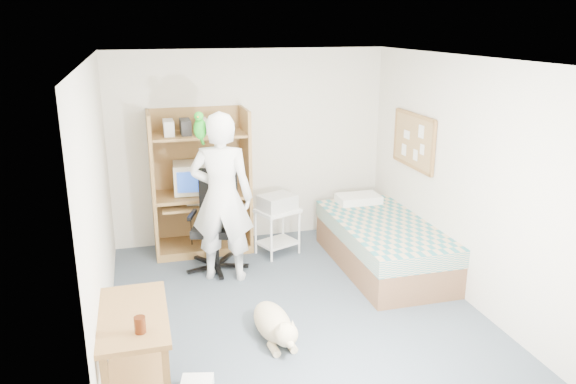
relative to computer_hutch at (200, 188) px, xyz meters
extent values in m
plane|color=#46525F|center=(0.70, -1.74, -0.82)|extent=(4.00, 4.00, 0.00)
cube|color=silver|center=(0.70, 0.26, 0.43)|extent=(3.60, 0.02, 2.50)
cube|color=silver|center=(2.50, -1.74, 0.43)|extent=(0.02, 4.00, 2.50)
cube|color=silver|center=(-1.10, -1.74, 0.43)|extent=(0.02, 4.00, 2.50)
cube|color=white|center=(0.70, -1.74, 1.68)|extent=(3.60, 4.00, 0.02)
cube|color=brown|center=(-0.58, -0.04, 0.08)|extent=(0.04, 0.60, 1.80)
cube|color=brown|center=(0.58, -0.04, 0.08)|extent=(0.04, 0.60, 1.80)
cube|color=brown|center=(0.00, 0.25, 0.08)|extent=(1.20, 0.02, 1.80)
cube|color=brown|center=(0.00, -0.04, -0.08)|extent=(1.12, 0.60, 0.04)
cube|color=brown|center=(0.00, -0.12, -0.18)|extent=(1.00, 0.50, 0.03)
cube|color=brown|center=(0.00, -0.04, 0.68)|extent=(1.12, 0.55, 0.03)
cube|color=brown|center=(0.00, -0.04, -0.77)|extent=(1.12, 0.60, 0.10)
cube|color=brown|center=(2.00, -1.14, -0.64)|extent=(1.00, 2.00, 0.36)
cube|color=teal|center=(2.00, -1.14, -0.36)|extent=(1.02, 2.02, 0.20)
cube|color=white|center=(2.00, -0.34, -0.22)|extent=(0.55, 0.35, 0.12)
cube|color=brown|center=(-0.85, -2.94, -0.09)|extent=(0.50, 1.00, 0.04)
cube|color=brown|center=(-1.05, -2.49, -0.47)|extent=(0.05, 0.05, 0.70)
cube|color=brown|center=(-0.65, -2.49, -0.47)|extent=(0.05, 0.05, 0.70)
cube|color=brown|center=(-0.85, -2.94, -0.62)|extent=(0.46, 0.92, 0.03)
cube|color=#A27848|center=(2.48, -0.84, 0.63)|extent=(0.03, 0.90, 0.60)
cube|color=brown|center=(2.47, -0.84, 0.94)|extent=(0.04, 0.94, 0.04)
cube|color=brown|center=(2.47, -0.84, 0.32)|extent=(0.04, 0.94, 0.04)
cylinder|color=black|center=(0.08, -0.67, -0.78)|extent=(0.65, 0.65, 0.06)
cylinder|color=black|center=(0.08, -0.67, -0.57)|extent=(0.06, 0.06, 0.43)
cube|color=black|center=(0.08, -0.67, -0.31)|extent=(0.63, 0.63, 0.09)
cube|color=black|center=(0.16, -0.44, 0.04)|extent=(0.45, 0.21, 0.59)
cube|color=black|center=(-0.18, -0.59, -0.15)|extent=(0.14, 0.32, 0.04)
cube|color=black|center=(0.34, -0.76, -0.15)|extent=(0.14, 0.32, 0.04)
imported|color=white|center=(0.13, -0.92, 0.14)|extent=(0.81, 0.66, 1.91)
ellipsoid|color=#128213|center=(-0.07, -0.90, 0.91)|extent=(0.14, 0.14, 0.22)
sphere|color=#128213|center=(-0.08, -0.94, 1.05)|extent=(0.10, 0.10, 0.10)
cone|color=orange|center=(-0.10, -0.99, 1.05)|extent=(0.05, 0.05, 0.04)
cylinder|color=#128213|center=(-0.05, -0.85, 0.78)|extent=(0.08, 0.16, 0.14)
ellipsoid|color=tan|center=(0.36, -2.30, -0.68)|extent=(0.36, 0.67, 0.29)
sphere|color=tan|center=(0.40, -2.66, -0.61)|extent=(0.22, 0.22, 0.22)
cone|color=tan|center=(0.34, -2.68, -0.51)|extent=(0.06, 0.06, 0.08)
cone|color=tan|center=(0.45, -2.67, -0.51)|extent=(0.06, 0.06, 0.08)
ellipsoid|color=tan|center=(0.40, -2.75, -0.64)|extent=(0.08, 0.12, 0.07)
cylinder|color=tan|center=(0.33, -1.96, -0.73)|extent=(0.07, 0.21, 0.10)
cube|color=white|center=(0.89, -0.41, -0.25)|extent=(0.61, 0.55, 0.04)
cube|color=white|center=(0.89, -0.41, -0.67)|extent=(0.55, 0.50, 0.03)
cylinder|color=white|center=(0.67, -0.58, -0.54)|extent=(0.03, 0.03, 0.57)
cylinder|color=white|center=(1.11, -0.58, -0.54)|extent=(0.03, 0.03, 0.57)
cylinder|color=white|center=(0.67, -0.25, -0.54)|extent=(0.03, 0.03, 0.57)
cylinder|color=white|center=(1.11, -0.25, -0.54)|extent=(0.03, 0.03, 0.57)
cube|color=#B4B3AE|center=(0.89, -0.41, -0.14)|extent=(0.51, 0.46, 0.18)
cube|color=beige|center=(-0.13, 0.01, 0.14)|extent=(0.42, 0.44, 0.37)
cube|color=navy|center=(-0.14, -0.19, 0.14)|extent=(0.32, 0.03, 0.26)
cube|color=beige|center=(0.04, -0.16, -0.15)|extent=(0.47, 0.23, 0.03)
cylinder|color=gold|center=(0.33, -0.09, 0.00)|extent=(0.08, 0.08, 0.12)
cylinder|color=#431B0A|center=(-0.80, -3.22, -0.01)|extent=(0.08, 0.08, 0.12)
camera|label=1|loc=(-0.72, -6.81, 1.99)|focal=35.00mm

